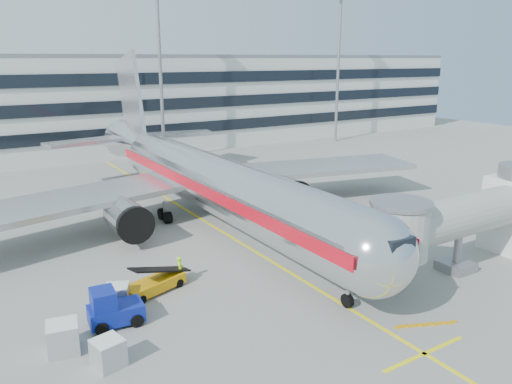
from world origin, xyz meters
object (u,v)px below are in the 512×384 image
main_jet (205,179)px  belt_loader (154,283)px  cargo_container_front (108,353)px  ramp_worker (180,269)px  cargo_container_right (117,297)px  baggage_tug (112,309)px  cargo_container_left (63,338)px

main_jet → belt_loader: size_ratio=11.00×
cargo_container_front → ramp_worker: bearing=45.6°
cargo_container_right → ramp_worker: 5.03m
main_jet → belt_loader: 15.23m
main_jet → baggage_tug: size_ratio=15.90×
main_jet → belt_loader: main_jet is taller
cargo_container_right → cargo_container_front: (-2.23, -5.81, -0.00)m
main_jet → baggage_tug: main_jet is taller
main_jet → baggage_tug: bearing=-132.7°
cargo_container_right → belt_loader: bearing=17.1°
main_jet → ramp_worker: (-7.33, -10.79, -3.31)m
baggage_tug → belt_loader: bearing=37.6°
ramp_worker → belt_loader: bearing=130.5°
cargo_container_right → cargo_container_left: bearing=-139.6°
belt_loader → ramp_worker: belt_loader is taller
belt_loader → baggage_tug: 4.53m
cargo_container_front → baggage_tug: bearing=70.8°
cargo_container_right → ramp_worker: size_ratio=1.00×
cargo_container_left → ramp_worker: (8.71, 4.71, 0.09)m
cargo_container_front → ramp_worker: (7.06, 7.22, 0.18)m
main_jet → cargo_container_front: main_jet is taller
main_jet → belt_loader: bearing=-129.8°
main_jet → cargo_container_left: (-16.04, -15.50, -3.39)m
belt_loader → ramp_worker: 2.23m
ramp_worker → main_jet: bearing=-8.8°
main_jet → baggage_tug: 19.49m
main_jet → cargo_container_left: size_ratio=27.76×
baggage_tug → cargo_container_front: (-1.36, -3.89, -0.26)m
cargo_container_left → cargo_container_front: (1.65, -2.51, -0.10)m
baggage_tug → cargo_container_left: baggage_tug is taller
cargo_container_left → cargo_container_right: bearing=40.4°
main_jet → cargo_container_right: bearing=-134.9°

